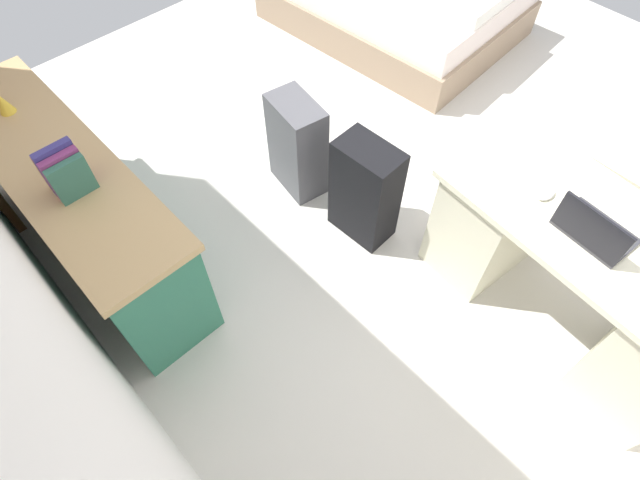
# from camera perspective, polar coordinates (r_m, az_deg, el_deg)

# --- Properties ---
(ground_plane) EXTENTS (5.56, 5.56, 0.00)m
(ground_plane) POSITION_cam_1_polar(r_m,az_deg,el_deg) (3.45, 10.00, 7.75)
(ground_plane) COLOR beige
(desk) EXTENTS (1.50, 0.80, 0.73)m
(desk) POSITION_cam_1_polar(r_m,az_deg,el_deg) (2.75, 26.74, -3.53)
(desk) COLOR beige
(desk) RESTS_ON ground_plane
(credenza) EXTENTS (1.80, 0.48, 0.75)m
(credenza) POSITION_cam_1_polar(r_m,az_deg,el_deg) (2.99, -25.35, 3.21)
(credenza) COLOR #2D7056
(credenza) RESTS_ON ground_plane
(suitcase_black) EXTENTS (0.37, 0.24, 0.66)m
(suitcase_black) POSITION_cam_1_polar(r_m,az_deg,el_deg) (2.86, 5.10, 5.47)
(suitcase_black) COLOR black
(suitcase_black) RESTS_ON ground_plane
(suitcase_spare_grey) EXTENTS (0.39, 0.28, 0.64)m
(suitcase_spare_grey) POSITION_cam_1_polar(r_m,az_deg,el_deg) (3.11, -2.59, 10.57)
(suitcase_spare_grey) COLOR #4C4C51
(suitcase_spare_grey) RESTS_ON ground_plane
(laptop) EXTENTS (0.33, 0.25, 0.21)m
(laptop) POSITION_cam_1_polar(r_m,az_deg,el_deg) (2.41, 28.51, 0.95)
(laptop) COLOR #333338
(laptop) RESTS_ON desk
(computer_mouse) EXTENTS (0.07, 0.11, 0.03)m
(computer_mouse) POSITION_cam_1_polar(r_m,az_deg,el_deg) (2.51, 24.20, 4.79)
(computer_mouse) COLOR white
(computer_mouse) RESTS_ON desk
(book_row) EXTENTS (0.16, 0.17, 0.24)m
(book_row) POSITION_cam_1_polar(r_m,az_deg,el_deg) (2.50, -26.86, 6.96)
(book_row) COLOR #2F5E4E
(book_row) RESTS_ON credenza
(figurine_small) EXTENTS (0.08, 0.08, 0.11)m
(figurine_small) POSITION_cam_1_polar(r_m,az_deg,el_deg) (3.09, -32.20, 12.96)
(figurine_small) COLOR gold
(figurine_small) RESTS_ON credenza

